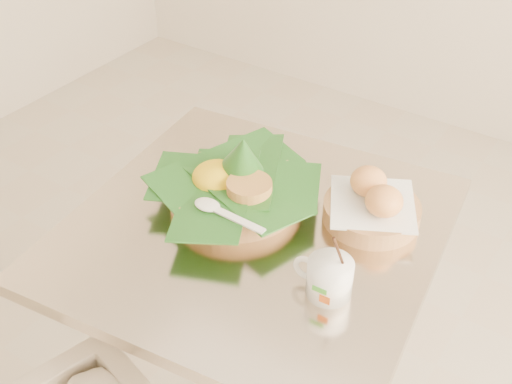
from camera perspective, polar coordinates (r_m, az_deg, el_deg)
The scene contains 4 objects.
cafe_table at distance 1.42m, azimuth -0.16°, elevation -9.85°, with size 0.78×0.78×0.75m.
rice_basket at distance 1.30m, azimuth -1.87°, elevation 0.86°, with size 0.34×0.34×0.17m.
bread_basket at distance 1.28m, azimuth 10.34°, elevation -1.18°, with size 0.22×0.22×0.10m.
coffee_mug at distance 1.12m, azimuth 6.46°, elevation -7.48°, with size 0.11×0.08×0.14m.
Camera 1 is at (0.68, -0.85, 1.57)m, focal length 45.00 mm.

